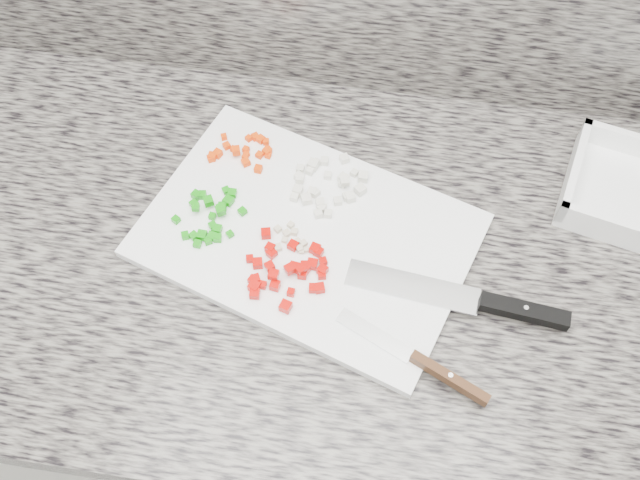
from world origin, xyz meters
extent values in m
cube|color=silver|center=(0.00, 1.44, 0.43)|extent=(3.92, 0.62, 0.86)
cube|color=slate|center=(0.00, 1.44, 0.88)|extent=(3.96, 0.64, 0.04)
cube|color=white|center=(-0.03, 1.46, 0.91)|extent=(0.49, 0.40, 0.01)
cube|color=#E83D05|center=(-0.17, 1.58, 0.92)|extent=(0.01, 0.01, 0.01)
cube|color=#E83D05|center=(-0.12, 1.54, 0.92)|extent=(0.01, 0.01, 0.01)
cube|color=#E83D05|center=(-0.12, 1.60, 0.92)|extent=(0.01, 0.01, 0.01)
cube|color=#E83D05|center=(-0.15, 1.57, 0.93)|extent=(0.01, 0.01, 0.01)
cube|color=#E83D05|center=(-0.14, 1.60, 0.92)|extent=(0.01, 0.01, 0.01)
cube|color=#E83D05|center=(-0.16, 1.57, 0.92)|extent=(0.01, 0.01, 0.01)
cube|color=#E83D05|center=(-0.13, 1.60, 0.92)|extent=(0.01, 0.01, 0.01)
cube|color=#E83D05|center=(-0.11, 1.57, 0.92)|extent=(0.01, 0.01, 0.01)
cube|color=#E83D05|center=(-0.11, 1.58, 0.92)|extent=(0.01, 0.01, 0.01)
cube|color=#E83D05|center=(-0.11, 1.58, 0.92)|extent=(0.01, 0.01, 0.01)
cube|color=#E83D05|center=(-0.14, 1.58, 0.92)|extent=(0.01, 0.01, 0.01)
cube|color=#E83D05|center=(-0.14, 1.57, 0.92)|extent=(0.01, 0.01, 0.01)
cube|color=#E83D05|center=(-0.14, 1.56, 0.92)|extent=(0.01, 0.01, 0.01)
cube|color=#E83D05|center=(-0.18, 1.56, 0.92)|extent=(0.01, 0.01, 0.01)
cube|color=#E83D05|center=(-0.12, 1.57, 0.92)|extent=(0.01, 0.01, 0.01)
cube|color=#E83D05|center=(-0.18, 1.56, 0.92)|extent=(0.01, 0.01, 0.01)
cube|color=#E83D05|center=(-0.11, 1.58, 0.92)|extent=(0.01, 0.01, 0.01)
cube|color=#E83D05|center=(-0.19, 1.55, 0.92)|extent=(0.01, 0.01, 0.01)
cube|color=#E83D05|center=(-0.18, 1.59, 0.92)|extent=(0.01, 0.01, 0.01)
cube|color=#E83D05|center=(-0.14, 1.55, 0.92)|extent=(0.01, 0.01, 0.01)
cube|color=#E83D05|center=(-0.11, 1.59, 0.92)|extent=(0.01, 0.01, 0.01)
cube|color=silver|center=(-0.05, 1.55, 0.92)|extent=(0.01, 0.01, 0.01)
cube|color=silver|center=(0.03, 1.53, 0.92)|extent=(0.02, 0.02, 0.01)
cube|color=silver|center=(-0.06, 1.54, 0.92)|extent=(0.01, 0.01, 0.01)
cube|color=silver|center=(-0.02, 1.55, 0.92)|extent=(0.01, 0.01, 0.01)
cube|color=silver|center=(0.03, 1.55, 0.92)|extent=(0.01, 0.01, 0.01)
cube|color=silver|center=(-0.02, 1.48, 0.92)|extent=(0.01, 0.01, 0.01)
cube|color=silver|center=(-0.04, 1.57, 0.92)|extent=(0.01, 0.01, 0.01)
cube|color=silver|center=(0.00, 1.51, 0.92)|extent=(0.01, 0.01, 0.01)
cube|color=silver|center=(-0.06, 1.51, 0.92)|extent=(0.01, 0.01, 0.01)
cube|color=silver|center=(0.00, 1.58, 0.92)|extent=(0.02, 0.02, 0.01)
cube|color=silver|center=(-0.02, 1.50, 0.92)|extent=(0.01, 0.01, 0.01)
cube|color=silver|center=(0.01, 1.52, 0.92)|extent=(0.01, 0.01, 0.01)
cube|color=silver|center=(0.02, 1.56, 0.92)|extent=(0.01, 0.01, 0.01)
cube|color=silver|center=(-0.02, 1.49, 0.92)|extent=(0.01, 0.01, 0.01)
cube|color=silver|center=(-0.03, 1.57, 0.92)|extent=(0.01, 0.01, 0.01)
cube|color=silver|center=(-0.04, 1.52, 0.92)|extent=(0.01, 0.01, 0.01)
cube|color=silver|center=(0.02, 1.52, 0.92)|extent=(0.02, 0.02, 0.01)
cube|color=silver|center=(0.00, 1.55, 0.92)|extent=(0.02, 0.02, 0.01)
cube|color=silver|center=(-0.04, 1.56, 0.92)|extent=(0.02, 0.02, 0.01)
cube|color=silver|center=(0.03, 1.55, 0.92)|extent=(0.01, 0.01, 0.01)
cube|color=silver|center=(-0.01, 1.49, 0.92)|extent=(0.01, 0.01, 0.01)
cube|color=silver|center=(-0.06, 1.54, 0.92)|extent=(0.01, 0.01, 0.01)
cube|color=silver|center=(0.01, 1.54, 0.93)|extent=(0.01, 0.01, 0.01)
cube|color=silver|center=(-0.06, 1.55, 0.92)|extent=(0.01, 0.01, 0.01)
cube|color=silver|center=(-0.04, 1.50, 0.92)|extent=(0.02, 0.02, 0.01)
cube|color=silver|center=(-0.06, 1.52, 0.92)|extent=(0.01, 0.01, 0.01)
cube|color=silver|center=(-0.03, 1.52, 0.92)|extent=(0.01, 0.01, 0.01)
cube|color=silver|center=(0.00, 1.54, 0.92)|extent=(0.01, 0.01, 0.01)
cube|color=#13900D|center=(-0.18, 1.49, 0.92)|extent=(0.01, 0.01, 0.01)
cube|color=#13900D|center=(-0.18, 1.43, 0.92)|extent=(0.01, 0.01, 0.01)
cube|color=#13900D|center=(-0.13, 1.44, 0.92)|extent=(0.01, 0.01, 0.01)
cube|color=#13900D|center=(-0.16, 1.42, 0.92)|extent=(0.01, 0.01, 0.01)
cube|color=#13900D|center=(-0.12, 1.47, 0.92)|extent=(0.01, 0.01, 0.01)
cube|color=#13900D|center=(-0.19, 1.43, 0.92)|extent=(0.01, 0.01, 0.01)
cube|color=#13900D|center=(-0.18, 1.47, 0.93)|extent=(0.01, 0.01, 0.01)
cube|color=#13900D|center=(-0.15, 1.50, 0.92)|extent=(0.01, 0.01, 0.01)
cube|color=#13900D|center=(-0.17, 1.43, 0.92)|extent=(0.01, 0.01, 0.01)
cube|color=#13900D|center=(-0.15, 1.44, 0.92)|extent=(0.01, 0.01, 0.01)
cube|color=#13900D|center=(-0.15, 1.48, 0.92)|extent=(0.01, 0.01, 0.01)
cube|color=#13900D|center=(-0.14, 1.50, 0.92)|extent=(0.01, 0.01, 0.01)
cube|color=#13900D|center=(-0.19, 1.49, 0.92)|extent=(0.01, 0.01, 0.01)
cube|color=#13900D|center=(-0.17, 1.48, 0.93)|extent=(0.02, 0.02, 0.01)
cube|color=#13900D|center=(-0.15, 1.43, 0.92)|extent=(0.01, 0.01, 0.01)
cube|color=#13900D|center=(-0.16, 1.46, 0.92)|extent=(0.01, 0.01, 0.01)
cube|color=#13900D|center=(-0.17, 1.42, 0.92)|extent=(0.01, 0.01, 0.01)
cube|color=#13900D|center=(-0.16, 1.45, 0.92)|extent=(0.01, 0.01, 0.01)
cube|color=#13900D|center=(-0.15, 1.46, 0.93)|extent=(0.02, 0.02, 0.01)
cube|color=#13900D|center=(-0.15, 1.43, 0.92)|extent=(0.01, 0.01, 0.01)
cube|color=#13900D|center=(-0.15, 1.47, 0.93)|extent=(0.01, 0.01, 0.01)
cube|color=#13900D|center=(-0.15, 1.49, 0.92)|extent=(0.02, 0.02, 0.01)
cube|color=#13900D|center=(-0.19, 1.47, 0.92)|extent=(0.01, 0.01, 0.01)
cube|color=#13900D|center=(-0.21, 1.45, 0.92)|extent=(0.01, 0.01, 0.01)
cube|color=#BC0802|center=(-0.10, 1.40, 0.92)|extent=(0.01, 0.01, 0.01)
cube|color=#BC0802|center=(-0.02, 1.41, 0.92)|extent=(0.01, 0.01, 0.01)
cube|color=#BC0802|center=(-0.09, 1.44, 0.92)|extent=(0.01, 0.01, 0.01)
cube|color=#BC0802|center=(-0.03, 1.39, 0.93)|extent=(0.02, 0.02, 0.01)
cube|color=#BC0802|center=(-0.08, 1.42, 0.92)|extent=(0.01, 0.01, 0.01)
cube|color=#BC0802|center=(-0.01, 1.37, 0.92)|extent=(0.01, 0.01, 0.01)
cube|color=#BC0802|center=(-0.07, 1.42, 0.92)|extent=(0.02, 0.02, 0.01)
cube|color=#BC0802|center=(-0.04, 1.36, 0.92)|extent=(0.01, 0.01, 0.01)
cube|color=#BC0802|center=(-0.07, 1.39, 0.93)|extent=(0.02, 0.02, 0.01)
cube|color=#BC0802|center=(-0.03, 1.41, 0.92)|extent=(0.01, 0.01, 0.01)
cube|color=#BC0802|center=(-0.01, 1.41, 0.92)|extent=(0.01, 0.01, 0.01)
cube|color=#BC0802|center=(-0.04, 1.34, 0.92)|extent=(0.02, 0.02, 0.01)
cube|color=#BC0802|center=(-0.08, 1.36, 0.92)|extent=(0.01, 0.01, 0.01)
cube|color=#BC0802|center=(-0.04, 1.40, 0.92)|extent=(0.01, 0.01, 0.01)
cube|color=#BC0802|center=(-0.09, 1.36, 0.92)|extent=(0.02, 0.02, 0.01)
cube|color=#BC0802|center=(0.00, 1.38, 0.92)|extent=(0.01, 0.01, 0.01)
cube|color=#BC0802|center=(-0.03, 1.40, 0.92)|extent=(0.02, 0.02, 0.01)
cube|color=#BC0802|center=(-0.05, 1.43, 0.92)|extent=(0.02, 0.02, 0.01)
cube|color=#BC0802|center=(-0.02, 1.43, 0.92)|extent=(0.02, 0.02, 0.01)
cube|color=#BC0802|center=(-0.01, 1.43, 0.92)|extent=(0.01, 0.01, 0.01)
cube|color=#BC0802|center=(0.00, 1.39, 0.92)|extent=(0.01, 0.01, 0.01)
cube|color=#BC0802|center=(0.00, 1.40, 0.92)|extent=(0.02, 0.02, 0.01)
cube|color=#BC0802|center=(-0.09, 1.37, 0.92)|extent=(0.01, 0.01, 0.01)
cube|color=#BC0802|center=(-0.09, 1.40, 0.92)|extent=(0.02, 0.02, 0.01)
cube|color=#BC0802|center=(-0.03, 1.39, 0.92)|extent=(0.01, 0.01, 0.01)
cube|color=#BC0802|center=(-0.09, 1.38, 0.92)|extent=(0.01, 0.01, 0.01)
cube|color=#BC0802|center=(-0.06, 1.38, 0.93)|extent=(0.01, 0.01, 0.01)
cube|color=#BC0802|center=(-0.08, 1.37, 0.92)|extent=(0.01, 0.01, 0.01)
cube|color=#BC0802|center=(-0.05, 1.39, 0.93)|extent=(0.02, 0.02, 0.01)
cube|color=#BC0802|center=(-0.06, 1.37, 0.92)|extent=(0.01, 0.01, 0.01)
cube|color=beige|center=(-0.04, 1.44, 0.92)|extent=(0.01, 0.01, 0.00)
cube|color=beige|center=(-0.06, 1.45, 0.92)|extent=(0.01, 0.01, 0.01)
cube|color=beige|center=(-0.03, 1.43, 0.92)|extent=(0.01, 0.01, 0.01)
cube|color=beige|center=(-0.07, 1.43, 0.92)|extent=(0.01, 0.01, 0.01)
cube|color=beige|center=(-0.04, 1.43, 0.92)|extent=(0.01, 0.01, 0.00)
cube|color=beige|center=(-0.07, 1.45, 0.92)|extent=(0.01, 0.01, 0.01)
cube|color=beige|center=(-0.05, 1.45, 0.92)|extent=(0.01, 0.01, 0.01)
cube|color=beige|center=(-0.04, 1.43, 0.92)|extent=(0.01, 0.01, 0.01)
cube|color=beige|center=(-0.06, 1.44, 0.92)|extent=(0.01, 0.01, 0.01)
cube|color=beige|center=(-0.04, 1.44, 0.92)|extent=(0.01, 0.01, 0.01)
cube|color=beige|center=(-0.06, 1.46, 0.92)|extent=(0.01, 0.01, 0.01)
cube|color=silver|center=(0.11, 1.40, 0.92)|extent=(0.17, 0.06, 0.00)
cube|color=black|center=(0.25, 1.38, 0.92)|extent=(0.11, 0.03, 0.02)
cylinder|color=silver|center=(0.25, 1.38, 0.93)|extent=(0.01, 0.01, 0.00)
cube|color=silver|center=(0.07, 1.32, 0.92)|extent=(0.10, 0.06, 0.00)
cube|color=#472511|center=(0.16, 1.28, 0.92)|extent=(0.10, 0.05, 0.02)
cylinder|color=silver|center=(0.16, 1.28, 0.93)|extent=(0.01, 0.01, 0.00)
cube|color=white|center=(0.31, 1.60, 0.93)|extent=(0.05, 0.16, 0.04)
camera|label=1|loc=(0.06, 0.98, 1.72)|focal=40.00mm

